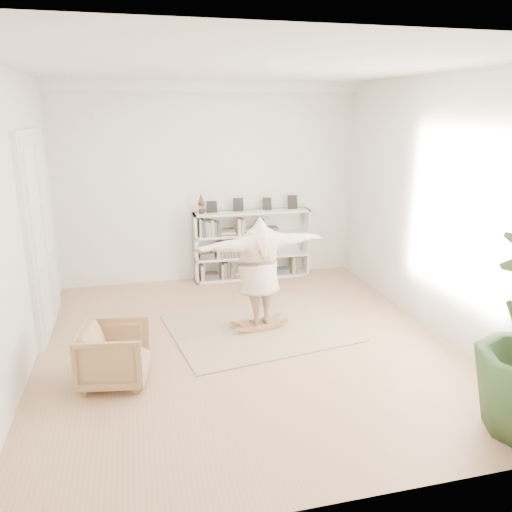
{
  "coord_description": "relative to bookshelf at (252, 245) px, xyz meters",
  "views": [
    {
      "loc": [
        -1.37,
        -6.1,
        3.08
      ],
      "look_at": [
        0.23,
        0.4,
        1.14
      ],
      "focal_mm": 35.0,
      "sensor_mm": 36.0,
      "label": 1
    }
  ],
  "objects": [
    {
      "name": "doors",
      "position": [
        -3.45,
        -1.52,
        0.76
      ],
      "size": [
        0.09,
        1.78,
        2.92
      ],
      "color": "white",
      "rests_on": "floor"
    },
    {
      "name": "floor",
      "position": [
        -0.74,
        -2.82,
        -0.64
      ],
      "size": [
        6.0,
        6.0,
        0.0
      ],
      "primitive_type": "plane",
      "color": "#A87F56",
      "rests_on": "ground"
    },
    {
      "name": "armchair",
      "position": [
        -2.46,
        -3.4,
        -0.28
      ],
      "size": [
        0.88,
        0.86,
        0.7
      ],
      "primitive_type": "imported",
      "rotation": [
        0.0,
        0.0,
        1.42
      ],
      "color": "tan",
      "rests_on": "floor"
    },
    {
      "name": "bookshelf",
      "position": [
        0.0,
        0.0,
        0.0
      ],
      "size": [
        2.2,
        0.35,
        1.64
      ],
      "color": "silver",
      "rests_on": "floor"
    },
    {
      "name": "person",
      "position": [
        -0.45,
        -2.34,
        0.29
      ],
      "size": [
        2.0,
        0.83,
        1.58
      ],
      "primitive_type": "imported",
      "rotation": [
        0.0,
        0.0,
        3.3
      ],
      "color": "beige",
      "rests_on": "rocker_board"
    },
    {
      "name": "room_shell",
      "position": [
        -0.74,
        0.12,
        2.87
      ],
      "size": [
        6.0,
        6.0,
        6.0
      ],
      "color": "silver",
      "rests_on": "floor"
    },
    {
      "name": "rocker_board",
      "position": [
        -0.45,
        -2.34,
        -0.56
      ],
      "size": [
        0.6,
        0.41,
        0.12
      ],
      "rotation": [
        0.0,
        0.0,
        0.16
      ],
      "color": "#975F3C",
      "rests_on": "rug"
    },
    {
      "name": "rug",
      "position": [
        -0.45,
        -2.34,
        -0.63
      ],
      "size": [
        2.79,
        2.37,
        0.02
      ],
      "primitive_type": "cube",
      "rotation": [
        0.0,
        0.0,
        0.16
      ],
      "color": "tan",
      "rests_on": "floor"
    }
  ]
}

